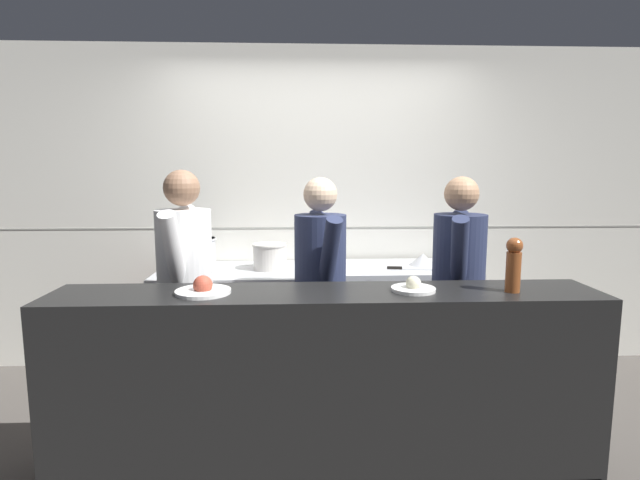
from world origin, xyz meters
TOP-DOWN VIEW (x-y plane):
  - ground_plane at (0.00, 0.00)m, footprint 14.00×14.00m
  - wall_back_tiled at (0.00, 1.48)m, footprint 8.00×0.06m
  - oven_range at (-0.61, 1.07)m, footprint 1.19×0.71m
  - prep_counter at (0.60, 1.07)m, footprint 1.15×0.65m
  - pass_counter at (-0.01, -0.18)m, footprint 2.78×0.45m
  - stock_pot at (-0.92, 1.09)m, footprint 0.32×0.32m
  - sauce_pot at (-0.37, 1.08)m, footprint 0.26×0.26m
  - mixing_bowl_steel at (0.81, 1.11)m, footprint 0.21×0.21m
  - chefs_knife at (0.64, 0.96)m, footprint 0.33×0.08m
  - plated_dish_main at (-0.63, -0.19)m, footprint 0.28×0.28m
  - plated_dish_appetiser at (0.43, -0.18)m, footprint 0.22×0.22m
  - pepper_mill at (0.92, -0.22)m, footprint 0.08×0.08m
  - chef_head_cook at (-0.84, 0.37)m, footprint 0.35×0.71m
  - chef_sous at (-0.01, 0.42)m, footprint 0.39×0.69m
  - chef_line at (0.84, 0.37)m, footprint 0.41×0.68m

SIDE VIEW (x-z plane):
  - ground_plane at x=0.00m, z-range 0.00..0.00m
  - oven_range at x=-0.61m, z-range 0.00..0.88m
  - prep_counter at x=0.60m, z-range 0.00..0.89m
  - pass_counter at x=-0.01m, z-range 0.00..1.01m
  - chef_sous at x=-0.01m, z-range 0.09..1.67m
  - chef_line at x=0.84m, z-range 0.09..1.68m
  - chefs_knife at x=0.64m, z-range 0.89..0.91m
  - chef_head_cook at x=-0.84m, z-range 0.09..1.72m
  - mixing_bowl_steel at x=0.81m, z-range 0.89..0.98m
  - sauce_pot at x=-0.37m, z-range 0.88..1.08m
  - stock_pot at x=-0.92m, z-range 0.88..1.12m
  - plated_dish_appetiser at x=0.43m, z-range 1.00..1.08m
  - plated_dish_main at x=-0.63m, z-range 0.99..1.09m
  - pepper_mill at x=0.92m, z-range 1.02..1.30m
  - wall_back_tiled at x=0.00m, z-range 0.00..2.60m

